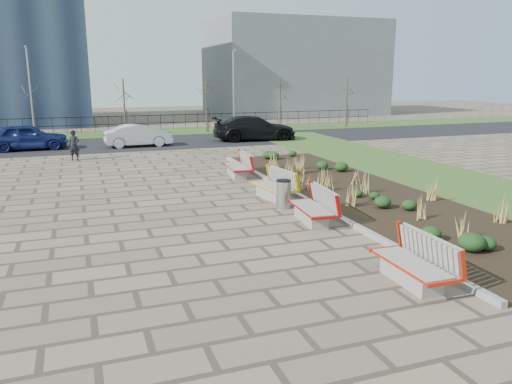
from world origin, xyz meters
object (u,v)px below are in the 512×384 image
object	(u,v)px
bench_d	(237,165)
pedestrian	(74,145)
lamp_west	(31,94)
litter_bin	(284,194)
car_black	(254,128)
car_silver	(138,136)
bench_c	(272,185)
bench_a	(412,261)
lamp_east	(234,92)
bench_b	(311,206)
car_blue	(27,137)

from	to	relation	value
bench_d	pedestrian	size ratio (longest dim) A/B	1.36
lamp_west	litter_bin	bearing A→B (deg)	-67.96
car_black	lamp_west	distance (m)	14.92
car_silver	lamp_west	bearing A→B (deg)	47.18
litter_bin	lamp_west	xyz separation A→B (m)	(-8.86, 21.89, 2.58)
bench_c	lamp_west	distance (m)	22.57
bench_a	lamp_west	world-z (taller)	lamp_west
car_black	bench_c	bearing A→B (deg)	168.78
litter_bin	car_silver	distance (m)	16.56
litter_bin	lamp_east	bearing A→B (deg)	76.79
bench_d	litter_bin	bearing A→B (deg)	-86.97
litter_bin	lamp_west	size ratio (longest dim) A/B	0.15
litter_bin	car_silver	xyz separation A→B (m)	(-2.69, 16.34, 0.22)
bench_b	car_silver	bearing A→B (deg)	103.99
pedestrian	car_blue	size ratio (longest dim) A/B	0.35
lamp_west	lamp_east	world-z (taller)	same
lamp_west	lamp_east	size ratio (longest dim) A/B	1.00
bench_a	bench_b	distance (m)	4.75
bench_a	pedestrian	size ratio (longest dim) A/B	1.36
car_blue	car_silver	distance (m)	6.28
bench_d	lamp_east	xyz separation A→B (m)	(5.00, 16.41, 2.54)
bench_b	litter_bin	size ratio (longest dim) A/B	2.26
car_blue	bench_c	bearing A→B (deg)	-152.20
car_blue	car_silver	xyz separation A→B (m)	(6.24, -0.69, -0.09)
car_blue	lamp_east	size ratio (longest dim) A/B	0.74
bench_d	litter_bin	xyz separation A→B (m)	(-0.14, -5.48, -0.04)
car_blue	lamp_west	xyz separation A→B (m)	(0.07, 4.85, 2.27)
bench_b	lamp_west	world-z (taller)	lamp_west
litter_bin	car_blue	world-z (taller)	car_blue
car_silver	bench_d	bearing A→B (deg)	-166.27
bench_d	lamp_east	bearing A→B (deg)	77.53
bench_d	car_black	xyz separation A→B (m)	(4.84, 11.30, 0.32)
lamp_east	bench_d	bearing A→B (deg)	-106.95
bench_a	litter_bin	world-z (taller)	bench_a
pedestrian	litter_bin	bearing A→B (deg)	-46.01
bench_b	car_black	xyz separation A→B (m)	(4.84, 18.55, 0.32)
bench_d	car_black	bearing A→B (deg)	71.27
litter_bin	car_black	size ratio (longest dim) A/B	0.17
pedestrian	car_black	world-z (taller)	car_black
pedestrian	car_black	bearing A→B (deg)	37.94
bench_c	car_silver	xyz separation A→B (m)	(-2.83, 15.00, 0.18)
bench_a	lamp_west	bearing A→B (deg)	108.87
bench_d	litter_bin	size ratio (longest dim) A/B	2.26
car_blue	lamp_west	distance (m)	5.36
car_silver	lamp_east	distance (m)	9.88
bench_b	bench_c	bearing A→B (deg)	95.11
car_black	lamp_east	xyz separation A→B (m)	(0.16, 5.10, 2.22)
bench_a	bench_b	size ratio (longest dim) A/B	1.00
bench_a	car_blue	xyz separation A→B (m)	(-9.07, 23.55, 0.27)
bench_d	lamp_east	size ratio (longest dim) A/B	0.35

